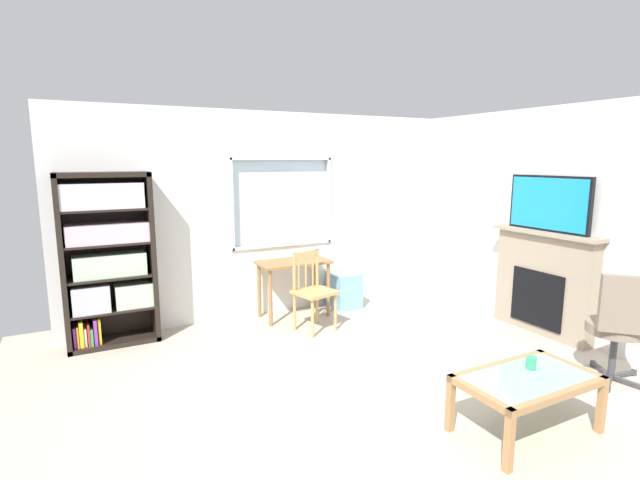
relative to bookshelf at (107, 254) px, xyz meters
name	(u,v)px	position (x,y,z in m)	size (l,w,h in m)	color
ground	(377,389)	(1.92, -2.15, -0.98)	(5.99, 5.79, 0.02)	#B2A893
wall_back_with_window	(270,216)	(1.90, 0.24, 0.27)	(4.99, 0.15, 2.51)	silver
wall_right	(580,225)	(4.47, -2.15, 0.29)	(0.12, 4.99, 2.51)	silver
bookshelf	(107,254)	(0.00, 0.00, 0.00)	(0.90, 0.38, 1.81)	black
desk_under_window	(294,271)	(2.07, -0.11, -0.38)	(0.87, 0.47, 0.71)	olive
wooden_chair	(313,290)	(2.07, -0.62, -0.50)	(0.50, 0.49, 0.90)	tan
plastic_drawer_unit	(344,290)	(2.82, -0.06, -0.74)	(0.35, 0.40, 0.46)	#72ADDB
fireplace	(543,282)	(4.31, -1.89, -0.38)	(0.26, 1.26, 1.16)	gray
tv	(549,204)	(4.30, -1.89, 0.50)	(0.06, 0.96, 0.60)	black
office_chair	(620,323)	(3.80, -3.04, -0.41)	(0.63, 0.60, 1.00)	#7A6B5B
coffee_table	(527,384)	(2.49, -3.18, -0.61)	(0.99, 0.57, 0.42)	#8C9E99
sippy_cup	(531,363)	(2.62, -3.10, -0.50)	(0.07, 0.07, 0.09)	#33B770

